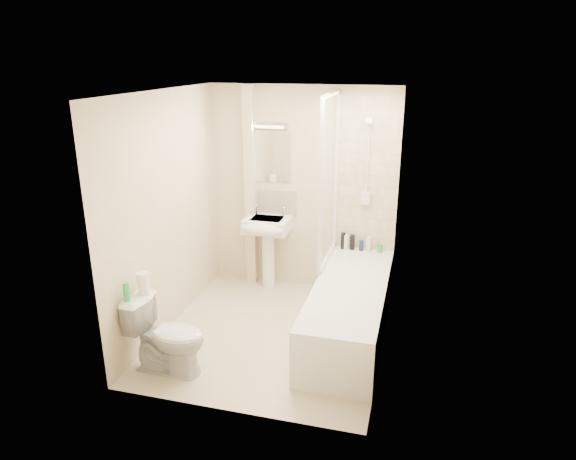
# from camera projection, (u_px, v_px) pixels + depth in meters

# --- Properties ---
(floor) EXTENTS (2.50, 2.50, 0.00)m
(floor) POSITION_uv_depth(u_px,v_px,m) (273.00, 333.00, 5.26)
(floor) COLOR beige
(floor) RESTS_ON ground
(wall_back) EXTENTS (2.20, 0.02, 2.40)m
(wall_back) POSITION_uv_depth(u_px,v_px,m) (302.00, 190.00, 6.01)
(wall_back) COLOR beige
(wall_back) RESTS_ON ground
(wall_left) EXTENTS (0.02, 2.50, 2.40)m
(wall_left) POSITION_uv_depth(u_px,v_px,m) (167.00, 213.00, 5.14)
(wall_left) COLOR beige
(wall_left) RESTS_ON ground
(wall_right) EXTENTS (0.02, 2.50, 2.40)m
(wall_right) POSITION_uv_depth(u_px,v_px,m) (389.00, 232.00, 4.60)
(wall_right) COLOR beige
(wall_right) RESTS_ON ground
(ceiling) EXTENTS (2.20, 2.50, 0.02)m
(ceiling) POSITION_uv_depth(u_px,v_px,m) (270.00, 92.00, 4.48)
(ceiling) COLOR white
(ceiling) RESTS_ON wall_back
(tile_back) EXTENTS (0.70, 0.01, 1.75)m
(tile_back) POSITION_uv_depth(u_px,v_px,m) (367.00, 175.00, 5.74)
(tile_back) COLOR beige
(tile_back) RESTS_ON wall_back
(tile_right) EXTENTS (0.01, 2.10, 1.75)m
(tile_right) POSITION_uv_depth(u_px,v_px,m) (391.00, 202.00, 4.70)
(tile_right) COLOR beige
(tile_right) RESTS_ON wall_right
(pipe_boxing) EXTENTS (0.12, 0.12, 2.40)m
(pipe_boxing) POSITION_uv_depth(u_px,v_px,m) (251.00, 188.00, 6.11)
(pipe_boxing) COLOR beige
(pipe_boxing) RESTS_ON ground
(splashback) EXTENTS (0.60, 0.02, 0.30)m
(splashback) POSITION_uv_depth(u_px,v_px,m) (272.00, 202.00, 6.15)
(splashback) COLOR beige
(splashback) RESTS_ON wall_back
(mirror) EXTENTS (0.46, 0.01, 0.60)m
(mirror) POSITION_uv_depth(u_px,v_px,m) (271.00, 157.00, 5.97)
(mirror) COLOR white
(mirror) RESTS_ON wall_back
(strip_light) EXTENTS (0.42, 0.07, 0.07)m
(strip_light) POSITION_uv_depth(u_px,v_px,m) (270.00, 125.00, 5.83)
(strip_light) COLOR silver
(strip_light) RESTS_ON wall_back
(bathtub) EXTENTS (0.70, 2.10, 0.55)m
(bathtub) POSITION_uv_depth(u_px,v_px,m) (349.00, 309.00, 5.15)
(bathtub) COLOR white
(bathtub) RESTS_ON ground
(shower_screen) EXTENTS (0.04, 0.92, 1.80)m
(shower_screen) POSITION_uv_depth(u_px,v_px,m) (329.00, 180.00, 5.42)
(shower_screen) COLOR white
(shower_screen) RESTS_ON bathtub
(shower_fixture) EXTENTS (0.10, 0.16, 0.99)m
(shower_fixture) POSITION_uv_depth(u_px,v_px,m) (367.00, 165.00, 5.66)
(shower_fixture) COLOR white
(shower_fixture) RESTS_ON wall_back
(pedestal_sink) EXTENTS (0.52, 0.48, 1.01)m
(pedestal_sink) POSITION_uv_depth(u_px,v_px,m) (266.00, 233.00, 6.04)
(pedestal_sink) COLOR white
(pedestal_sink) RESTS_ON ground
(bottle_black_a) EXTENTS (0.05, 0.05, 0.19)m
(bottle_black_a) POSITION_uv_depth(u_px,v_px,m) (343.00, 241.00, 5.98)
(bottle_black_a) COLOR black
(bottle_black_a) RESTS_ON bathtub
(bottle_white_a) EXTENTS (0.06, 0.06, 0.17)m
(bottle_white_a) POSITION_uv_depth(u_px,v_px,m) (346.00, 242.00, 5.98)
(bottle_white_a) COLOR white
(bottle_white_a) RESTS_ON bathtub
(bottle_black_b) EXTENTS (0.05, 0.05, 0.18)m
(bottle_black_b) POSITION_uv_depth(u_px,v_px,m) (352.00, 242.00, 5.96)
(bottle_black_b) COLOR black
(bottle_black_b) RESTS_ON bathtub
(bottle_blue) EXTENTS (0.05, 0.05, 0.12)m
(bottle_blue) POSITION_uv_depth(u_px,v_px,m) (361.00, 245.00, 5.94)
(bottle_blue) COLOR navy
(bottle_blue) RESTS_ON bathtub
(bottle_cream) EXTENTS (0.06, 0.06, 0.18)m
(bottle_cream) POSITION_uv_depth(u_px,v_px,m) (369.00, 244.00, 5.91)
(bottle_cream) COLOR beige
(bottle_cream) RESTS_ON bathtub
(bottle_green) EXTENTS (0.06, 0.06, 0.10)m
(bottle_green) POSITION_uv_depth(u_px,v_px,m) (380.00, 248.00, 5.89)
(bottle_green) COLOR green
(bottle_green) RESTS_ON bathtub
(toilet) EXTENTS (0.44, 0.71, 0.70)m
(toilet) POSITION_uv_depth(u_px,v_px,m) (168.00, 335.00, 4.54)
(toilet) COLOR white
(toilet) RESTS_ON ground
(toilet_roll_lower) EXTENTS (0.10, 0.10, 0.10)m
(toilet_roll_lower) POSITION_uv_depth(u_px,v_px,m) (144.00, 289.00, 4.53)
(toilet_roll_lower) COLOR white
(toilet_roll_lower) RESTS_ON toilet
(toilet_roll_upper) EXTENTS (0.11, 0.11, 0.10)m
(toilet_roll_upper) POSITION_uv_depth(u_px,v_px,m) (143.00, 278.00, 4.50)
(toilet_roll_upper) COLOR white
(toilet_roll_upper) RESTS_ON toilet_roll_lower
(green_bottle) EXTENTS (0.05, 0.05, 0.17)m
(green_bottle) POSITION_uv_depth(u_px,v_px,m) (126.00, 292.00, 4.38)
(green_bottle) COLOR green
(green_bottle) RESTS_ON toilet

